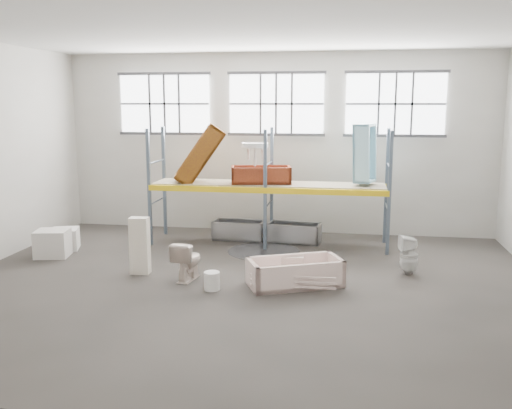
% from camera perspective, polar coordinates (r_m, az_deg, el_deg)
% --- Properties ---
extents(floor, '(12.00, 10.00, 0.10)m').
position_cam_1_polar(floor, '(11.45, -1.23, -8.50)').
color(floor, '#48423D').
rests_on(floor, ground).
extents(ceiling, '(12.00, 10.00, 0.10)m').
position_cam_1_polar(ceiling, '(10.93, -1.34, 17.71)').
color(ceiling, silver).
rests_on(ceiling, ground).
extents(wall_back, '(12.00, 0.10, 5.00)m').
position_cam_1_polar(wall_back, '(15.87, 2.09, 6.20)').
color(wall_back, '#AFACA3').
rests_on(wall_back, ground).
extents(wall_front, '(12.00, 0.10, 5.00)m').
position_cam_1_polar(wall_front, '(6.06, -10.10, -0.78)').
color(wall_front, '#A8A59D').
rests_on(wall_front, ground).
extents(window_left, '(2.60, 0.04, 1.60)m').
position_cam_1_polar(window_left, '(16.43, -9.25, 10.06)').
color(window_left, white).
rests_on(window_left, wall_back).
extents(window_mid, '(2.60, 0.04, 1.60)m').
position_cam_1_polar(window_mid, '(15.72, 2.07, 10.17)').
color(window_mid, white).
rests_on(window_mid, wall_back).
extents(window_right, '(2.60, 0.04, 1.60)m').
position_cam_1_polar(window_right, '(15.64, 13.96, 9.88)').
color(window_right, white).
rests_on(window_right, wall_back).
extents(rack_upright_la, '(0.08, 0.08, 3.00)m').
position_cam_1_polar(rack_upright_la, '(14.60, -10.79, 1.71)').
color(rack_upright_la, slate).
rests_on(rack_upright_la, floor).
extents(rack_upright_lb, '(0.08, 0.08, 3.00)m').
position_cam_1_polar(rack_upright_lb, '(15.72, -9.30, 2.36)').
color(rack_upright_lb, slate).
rests_on(rack_upright_lb, floor).
extents(rack_upright_ma, '(0.08, 0.08, 3.00)m').
position_cam_1_polar(rack_upright_ma, '(13.87, 0.94, 1.44)').
color(rack_upright_ma, slate).
rests_on(rack_upright_ma, floor).
extents(rack_upright_mb, '(0.08, 0.08, 3.00)m').
position_cam_1_polar(rack_upright_mb, '(15.04, 1.61, 2.14)').
color(rack_upright_mb, slate).
rests_on(rack_upright_mb, floor).
extents(rack_upright_ra, '(0.08, 0.08, 3.00)m').
position_cam_1_polar(rack_upright_ra, '(13.76, 13.40, 1.08)').
color(rack_upright_ra, slate).
rests_on(rack_upright_ra, floor).
extents(rack_upright_rb, '(0.08, 0.08, 3.00)m').
position_cam_1_polar(rack_upright_rb, '(14.94, 13.09, 1.81)').
color(rack_upright_rb, slate).
rests_on(rack_upright_rb, floor).
extents(rack_beam_front, '(6.00, 0.10, 0.14)m').
position_cam_1_polar(rack_beam_front, '(13.87, 0.94, 1.44)').
color(rack_beam_front, yellow).
rests_on(rack_beam_front, floor).
extents(rack_beam_back, '(6.00, 0.10, 0.14)m').
position_cam_1_polar(rack_beam_back, '(15.04, 1.61, 2.14)').
color(rack_beam_back, yellow).
rests_on(rack_beam_back, floor).
extents(shelf_deck, '(5.90, 1.10, 0.03)m').
position_cam_1_polar(shelf_deck, '(14.44, 1.29, 2.11)').
color(shelf_deck, gray).
rests_on(shelf_deck, floor).
extents(wet_patch, '(1.80, 1.80, 0.00)m').
position_cam_1_polar(wet_patch, '(13.98, 0.80, -4.77)').
color(wet_patch, black).
rests_on(wet_patch, floor).
extents(bathtub_beige, '(2.04, 1.55, 0.54)m').
position_cam_1_polar(bathtub_beige, '(11.42, 3.97, -6.87)').
color(bathtub_beige, beige).
rests_on(bathtub_beige, floor).
extents(cistern_spare, '(0.47, 0.25, 0.44)m').
position_cam_1_polar(cistern_spare, '(11.77, 3.73, -6.30)').
color(cistern_spare, beige).
rests_on(cistern_spare, bathtub_beige).
extents(sink_in_tub, '(0.53, 0.53, 0.15)m').
position_cam_1_polar(sink_in_tub, '(11.97, 1.96, -6.61)').
color(sink_in_tub, beige).
rests_on(sink_in_tub, bathtub_beige).
extents(toilet_beige, '(0.57, 0.87, 0.83)m').
position_cam_1_polar(toilet_beige, '(11.81, -6.97, -5.64)').
color(toilet_beige, silver).
rests_on(toilet_beige, floor).
extents(cistern_tall, '(0.41, 0.28, 1.23)m').
position_cam_1_polar(cistern_tall, '(12.33, -11.71, -4.12)').
color(cistern_tall, '#F1E5CF').
rests_on(cistern_tall, floor).
extents(toilet_white, '(0.46, 0.46, 0.85)m').
position_cam_1_polar(toilet_white, '(12.51, 15.25, -4.96)').
color(toilet_white, white).
rests_on(toilet_white, floor).
extents(steel_tub_left, '(1.39, 0.69, 0.50)m').
position_cam_1_polar(steel_tub_left, '(15.17, -1.75, -2.60)').
color(steel_tub_left, '#A7A8AE').
rests_on(steel_tub_left, floor).
extents(steel_tub_right, '(1.43, 0.80, 0.50)m').
position_cam_1_polar(steel_tub_right, '(14.89, 3.93, -2.86)').
color(steel_tub_right, '#A7AAAF').
rests_on(steel_tub_right, floor).
extents(rust_tub_flat, '(1.62, 1.00, 0.43)m').
position_cam_1_polar(rust_tub_flat, '(14.38, 0.51, 3.05)').
color(rust_tub_flat, maroon).
rests_on(rust_tub_flat, shelf_deck).
extents(rust_tub_tilted, '(1.52, 1.12, 1.65)m').
position_cam_1_polar(rust_tub_tilted, '(14.71, -5.72, 5.02)').
color(rust_tub_tilted, '#804D0B').
rests_on(rust_tub_tilted, shelf_deck).
extents(sink_on_shelf, '(0.72, 0.58, 0.60)m').
position_cam_1_polar(sink_on_shelf, '(14.20, -0.12, 4.07)').
color(sink_on_shelf, white).
rests_on(sink_on_shelf, rust_tub_flat).
extents(blue_tub_upright, '(0.65, 0.79, 1.47)m').
position_cam_1_polar(blue_tub_upright, '(14.28, 10.97, 5.13)').
color(blue_tub_upright, '#A0DBF0').
rests_on(blue_tub_upright, shelf_deck).
extents(bucket, '(0.38, 0.38, 0.36)m').
position_cam_1_polar(bucket, '(11.20, -4.50, -7.73)').
color(bucket, white).
rests_on(bucket, floor).
extents(carton_near, '(0.86, 0.78, 0.64)m').
position_cam_1_polar(carton_near, '(14.31, -19.95, -3.73)').
color(carton_near, silver).
rests_on(carton_near, floor).
extents(carton_far, '(0.81, 0.81, 0.53)m').
position_cam_1_polar(carton_far, '(14.91, -18.80, -3.33)').
color(carton_far, silver).
rests_on(carton_far, floor).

